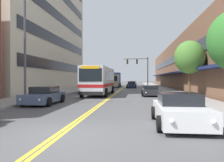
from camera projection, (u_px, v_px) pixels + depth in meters
The scene contains 17 objects.
ground_plane at pixel (123, 88), 44.42m from camera, with size 240.00×240.00×0.00m, color #4C4C4F.
sidewalk_left at pixel (87, 88), 45.21m from camera, with size 3.77×106.00×0.16m.
sidewalk_right at pixel (160, 88), 43.62m from camera, with size 3.77×106.00×0.16m.
centre_line at pixel (123, 88), 44.42m from camera, with size 0.34×106.00×0.01m.
storefront_row_right at pixel (191, 66), 42.92m from camera, with size 9.10×68.00×8.79m.
city_bus at pixel (100, 80), 26.26m from camera, with size 2.84×10.69×3.22m.
car_slate_blue_parked_left_near at pixel (44, 96), 16.52m from camera, with size 2.15×4.55×1.34m.
car_red_parked_left_mid at pixel (94, 86), 36.42m from camera, with size 2.13×4.37×1.36m.
car_white_parked_right_foreground at pixel (179, 110), 9.04m from camera, with size 2.10×4.27×1.33m.
car_charcoal_parked_right_mid at pixel (151, 91), 24.92m from camera, with size 2.07×4.91×1.16m.
car_navy_moving_lead at pixel (131, 85), 45.69m from camera, with size 2.02×4.72×1.35m.
car_beige_moving_second at pixel (133, 84), 57.42m from camera, with size 2.09×4.60×1.32m.
box_truck at pixel (114, 80), 49.61m from camera, with size 2.80×7.33×3.30m.
traffic_signal_mast at pixel (140, 66), 46.52m from camera, with size 5.19×0.38×6.53m.
street_lamp_left_near at pixel (30, 39), 15.62m from camera, with size 2.64×0.28×8.00m.
street_tree_right_mid at pixel (189, 57), 21.75m from camera, with size 2.99×2.99×5.56m.
fire_hydrant at pixel (184, 98), 15.15m from camera, with size 0.32×0.24×0.80m.
Camera 1 is at (2.62, -7.38, 1.93)m, focal length 35.00 mm.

